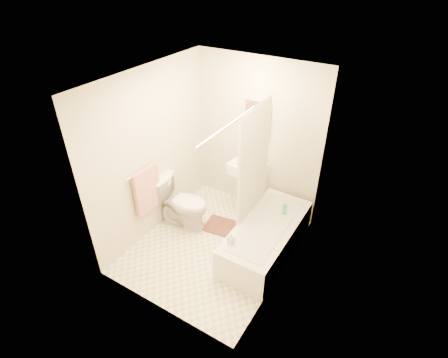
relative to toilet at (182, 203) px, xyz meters
The scene contains 17 objects.
floor 0.80m from the toilet, 12.92° to the right, with size 2.40×2.40×0.00m, color beige.
ceiling 2.12m from the toilet, 12.92° to the right, with size 2.40×2.40×0.00m, color white.
wall_back 1.48m from the toilet, 57.30° to the left, with size 2.00×0.02×2.40m, color beige.
wall_left 0.88m from the toilet, 154.87° to the right, with size 0.02×2.40×2.40m, color beige.
wall_right 1.86m from the toilet, ahead, with size 0.02×2.40×2.40m, color beige.
mirror 1.65m from the toilet, 56.79° to the left, with size 0.40×0.03×0.55m, color white.
curtain_rod 1.87m from the toilet, ahead, with size 0.03×0.03×1.70m, color silver.
shower_curtain 1.32m from the toilet, 19.60° to the left, with size 0.04×0.80×1.55m, color silver.
towel_bar 0.86m from the toilet, 125.52° to the right, with size 0.02×0.02×0.60m, color silver.
towel 0.61m from the toilet, 122.60° to the right, with size 0.06×0.45×0.66m, color #CC7266.
toilet_paper 0.40m from the toilet, behind, with size 0.12×0.12×0.11m, color white.
toilet is the anchor object (origin of this frame).
sink 1.04m from the toilet, 50.16° to the left, with size 0.49×0.40×0.97m, color white, non-canonical shape.
bathtub 1.34m from the toilet, ahead, with size 0.70×1.61×0.45m, color white, non-canonical shape.
bath_mat 0.72m from the toilet, 23.76° to the left, with size 0.54×0.41×0.02m, color #4E251F.
soap_bottle 1.16m from the toilet, 20.65° to the right, with size 0.08×0.08×0.17m, color white.
scrub_brush 1.50m from the toilet, 21.82° to the left, with size 0.06×0.19×0.04m, color #3DA46A.
Camera 1 is at (2.01, -3.05, 3.54)m, focal length 28.00 mm.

